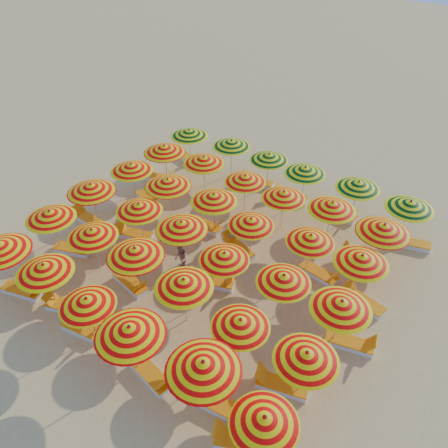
{
  "coord_description": "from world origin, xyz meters",
  "views": [
    {
      "loc": [
        8.46,
        -11.64,
        13.16
      ],
      "look_at": [
        0.0,
        0.5,
        1.6
      ],
      "focal_mm": 35.0,
      "sensor_mm": 36.0,
      "label": 1
    }
  ],
  "objects": [
    {
      "name": "umbrella_15",
      "position": [
        1.36,
        -1.42,
        1.87
      ],
      "size": [
        2.55,
        2.55,
        2.12
      ],
      "color": "silver",
      "rests_on": "ground"
    },
    {
      "name": "lounger_22",
      "position": [
        0.49,
        5.88,
        0.15
      ],
      "size": [
        1.81,
        0.89,
        0.69
      ],
      "rotation": [
        0.0,
        0.0,
        3.33
      ],
      "color": "white",
      "rests_on": "ground"
    },
    {
      "name": "beachgoer_b",
      "position": [
        -0.83,
        -1.5,
        0.66
      ],
      "size": [
        0.81,
        0.79,
        1.32
      ],
      "primitive_type": "imported",
      "rotation": [
        0.0,
        0.0,
        5.62
      ],
      "color": "tan",
      "rests_on": "ground"
    },
    {
      "name": "umbrella_8",
      "position": [
        -1.42,
        -3.38,
        2.1
      ],
      "size": [
        2.89,
        2.89,
        2.39
      ],
      "color": "silver",
      "rests_on": "ground"
    },
    {
      "name": "lounger_1",
      "position": [
        -3.12,
        -5.78,
        0.15
      ],
      "size": [
        1.83,
        1.11,
        0.69
      ],
      "rotation": [
        0.0,
        0.0,
        3.47
      ],
      "color": "white",
      "rests_on": "ground"
    },
    {
      "name": "umbrella_23",
      "position": [
        5.78,
        1.31,
        1.99
      ],
      "size": [
        2.36,
        2.36,
        2.26
      ],
      "color": "silver",
      "rests_on": "ground"
    },
    {
      "name": "umbrella_16",
      "position": [
        3.83,
        -1.21,
        1.91
      ],
      "size": [
        2.4,
        2.4,
        2.17
      ],
      "color": "silver",
      "rests_on": "ground"
    },
    {
      "name": "lounger_2",
      "position": [
        -1.69,
        -6.14,
        0.15
      ],
      "size": [
        1.8,
        0.85,
        0.69
      ],
      "rotation": [
        0.0,
        0.0,
        0.16
      ],
      "color": "white",
      "rests_on": "ground"
    },
    {
      "name": "lounger_15",
      "position": [
        0.46,
        0.96,
        0.15
      ],
      "size": [
        1.83,
        1.11,
        0.69
      ],
      "rotation": [
        0.0,
        0.0,
        2.81
      ],
      "color": "white",
      "rests_on": "ground"
    },
    {
      "name": "umbrella_2",
      "position": [
        -1.18,
        -6.02,
        1.86
      ],
      "size": [
        2.39,
        2.39,
        2.12
      ],
      "color": "silver",
      "rests_on": "ground"
    },
    {
      "name": "umbrella_31",
      "position": [
        -3.5,
        6.24,
        1.96
      ],
      "size": [
        2.49,
        2.49,
        2.23
      ],
      "color": "silver",
      "rests_on": "ground"
    },
    {
      "name": "lounger_13",
      "position": [
        -5.54,
        1.41,
        0.15
      ],
      "size": [
        1.82,
        1.22,
        0.69
      ],
      "rotation": [
        0.0,
        0.0,
        -0.41
      ],
      "color": "white",
      "rests_on": "ground"
    },
    {
      "name": "umbrella_4",
      "position": [
        3.73,
        -5.9,
        2.15
      ],
      "size": [
        2.89,
        2.89,
        2.45
      ],
      "color": "silver",
      "rests_on": "ground"
    },
    {
      "name": "umbrella_7",
      "position": [
        -3.81,
        -3.43,
        1.95
      ],
      "size": [
        2.59,
        2.59,
        2.21
      ],
      "color": "silver",
      "rests_on": "ground"
    },
    {
      "name": "lounger_24",
      "position": [
        6.75,
        5.73,
        0.15
      ],
      "size": [
        1.82,
        1.01,
        0.69
      ],
      "rotation": [
        0.0,
        0.0,
        3.41
      ],
      "color": "white",
      "rests_on": "ground"
    },
    {
      "name": "lounger_17",
      "position": [
        6.28,
        1.08,
        0.15
      ],
      "size": [
        1.82,
        0.95,
        0.69
      ],
      "rotation": [
        0.0,
        0.0,
        2.92
      ],
      "color": "white",
      "rests_on": "ground"
    },
    {
      "name": "lounger_8",
      "position": [
        5.39,
        -3.98,
        0.15
      ],
      "size": [
        1.82,
        1.02,
        0.69
      ],
      "rotation": [
        0.0,
        0.0,
        3.41
      ],
      "color": "white",
      "rests_on": "ground"
    },
    {
      "name": "lounger_20",
      "position": [
        -6.67,
        6.08,
        0.15
      ],
      "size": [
        1.83,
        1.08,
        0.69
      ],
      "rotation": [
        0.0,
        0.0,
        -0.31
      ],
      "color": "white",
      "rests_on": "ground"
    },
    {
      "name": "umbrella_29",
      "position": [
        5.87,
        3.47,
        2.1
      ],
      "size": [
        2.59,
        2.59,
        2.38
      ],
      "color": "silver",
      "rests_on": "ground"
    },
    {
      "name": "lounger_0",
      "position": [
        -5.24,
        -6.24,
        0.15
      ],
      "size": [
        1.82,
        1.03,
        0.69
      ],
      "rotation": [
        0.0,
        0.0,
        0.27
      ],
      "color": "white",
      "rests_on": "ground"
    },
    {
      "name": "lounger_16",
      "position": [
        4.21,
        1.53,
        0.15
      ],
      "size": [
        1.8,
        0.82,
        0.69
      ],
      "rotation": [
        0.0,
        0.0,
        -0.14
      ],
      "color": "white",
      "rests_on": "ground"
    },
    {
      "name": "beachgoer_a",
      "position": [
        -0.06,
        1.3,
        0.71
      ],
      "size": [
        0.47,
        0.59,
        1.42
      ],
      "primitive_type": "imported",
      "rotation": [
        0.0,
        0.0,
        4.45
      ],
      "color": "tan",
      "rests_on": "ground"
    },
    {
      "name": "umbrella_20",
      "position": [
        -1.18,
        1.4,
        2.01
      ],
      "size": [
        2.79,
        2.79,
        2.29
      ],
      "color": "silver",
      "rests_on": "ground"
    },
    {
      "name": "umbrella_12",
      "position": [
        -6.2,
        -1.33,
        2.11
      ],
      "size": [
        2.83,
        2.83,
        2.4
      ],
      "color": "silver",
      "rests_on": "ground"
    },
    {
      "name": "lounger_21",
      "position": [
        -1.71,
        6.15,
        0.15
      ],
      "size": [
        1.82,
        0.93,
        0.69
      ],
      "rotation": [
        0.0,
        0.0,
        3.36
      ],
      "color": "white",
      "rests_on": "ground"
    },
    {
      "name": "lounger_12",
      "position": [
        6.65,
        -1.08,
        0.15
      ],
      "size": [
        1.82,
        0.97,
        0.69
      ],
      "rotation": [
        0.0,
        0.0,
        0.24
      ],
      "color": "white",
      "rests_on": "ground"
    },
    {
      "name": "lounger_18",
      "position": [
        -6.42,
        3.45,
        0.15
      ],
      "size": [
        1.83,
        1.04,
        0.69
      ],
      "rotation": [
        0.0,
        0.0,
        0.29
      ],
      "color": "white",
      "rests_on": "ground"
    },
    {
      "name": "lounger_6",
      "position": [
        -5.58,
        -3.39,
        0.15
      ],
      "size": [
        1.83,
        1.15,
        0.69
      ],
      "rotation": [
        0.0,
        0.0,
        0.35
      ],
      "color": "white",
      "rests_on": "ground"
    },
    {
      "name": "lounger_3",
      "position": [
        1.67,
        -6.15,
        0.15
      ],
      "size": [
        1.81,
        0.89,
        0.69
      ],
      "rotation": [
        0.0,
        0.0,
        -0.19
      ],
      "color": "white",
      "rests_on": "ground"
    },
    {
      "name": "lounger_9",
      "position": [
        -6.8,
        -1.47,
        0.15
      ],
      "size": [
        1.76,
        0.68,
        0.69
      ],
      "rotation": [
        0.0,
        0.0,
        3.08
      ],
      "color": "white",
      "rests_on": "ground"
    },
    {
      "name": "umbrella_17",
      "position": [
        6.06,
        -1.28,
        2.0
      ],
      "size": [
        2.43,
        2.43,
        2.27
      ],
      "color": "silver",
      "rests_on": "ground"
    },
    {
      "name": "lounger_14",
      "position": [
        -1.69,
        1.42,
        0.15
      ],
      "size": [
        1.74,
        0.59,
        0.69
      ],
      "rotation": [
        0.0,
        0.0,
        -0.01
      ],
      "color": "white",
      "rests_on": "ground"
    },
    {
      "name": "lounger_23",
      "position": [
        3.25,
        5.96,
        0.15
      ],
      "size": [
        1.76,
        0.69,
        0.69
      ],
      "rotation": [
        0.0,
        0.0,
        -0.06
      ],
      "color": "white",
      "rests_on": "ground"
    },
    {
      "name": "lounger_19",
      "position": [
        5.27,
        3.39,
        0.15
      ],
      "size": [
        1.76,
        0.67,
        0.69
      ],
      "rotation": [
        0.0,
        0.0,
        3.19
      ],
      "color": "white",
      "rests_on": "ground"
    },
    {
      "name": "umbrella_34",
      "position": [
        3.75,
        6.18,
        1.97
      ],
      "size": [
        2.64,
        2.64,
        2.24
      ],
      "color": "silver",
      "rests_on": "ground"
    },
    {
      "name": "umbrella_26",
      "position": [
        -0.97,
        3.69,
        1.91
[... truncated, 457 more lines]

